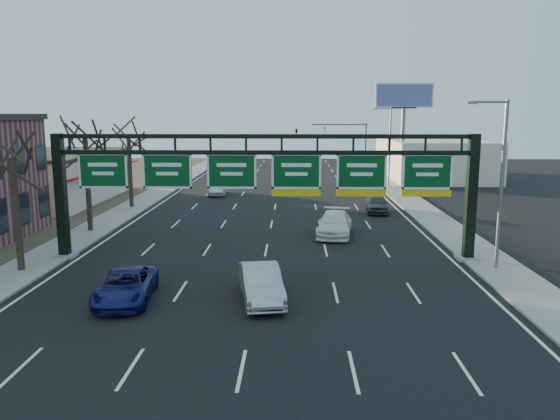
{
  "coord_description": "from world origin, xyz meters",
  "views": [
    {
      "loc": [
        1.7,
        -22.68,
        8.29
      ],
      "look_at": [
        0.95,
        6.13,
        3.2
      ],
      "focal_mm": 35.0,
      "sensor_mm": 36.0,
      "label": 1
    }
  ],
  "objects_px": {
    "sign_gantry": "(267,179)",
    "car_white_wagon": "(334,224)",
    "car_silver_sedan": "(261,284)",
    "car_blue_suv": "(126,286)"
  },
  "relations": [
    {
      "from": "car_blue_suv",
      "to": "car_silver_sedan",
      "type": "bearing_deg",
      "value": -3.56
    },
    {
      "from": "sign_gantry",
      "to": "car_white_wagon",
      "type": "distance_m",
      "value": 8.58
    },
    {
      "from": "sign_gantry",
      "to": "car_blue_suv",
      "type": "relative_size",
      "value": 4.94
    },
    {
      "from": "car_silver_sedan",
      "to": "car_white_wagon",
      "type": "height_order",
      "value": "car_white_wagon"
    },
    {
      "from": "car_silver_sedan",
      "to": "car_white_wagon",
      "type": "relative_size",
      "value": 0.87
    },
    {
      "from": "car_blue_suv",
      "to": "car_white_wagon",
      "type": "bearing_deg",
      "value": 47.89
    },
    {
      "from": "sign_gantry",
      "to": "car_silver_sedan",
      "type": "height_order",
      "value": "sign_gantry"
    },
    {
      "from": "sign_gantry",
      "to": "car_blue_suv",
      "type": "bearing_deg",
      "value": -128.88
    },
    {
      "from": "car_blue_suv",
      "to": "car_silver_sedan",
      "type": "xyz_separation_m",
      "value": [
        6.06,
        0.17,
        0.1
      ]
    },
    {
      "from": "car_blue_suv",
      "to": "car_white_wagon",
      "type": "distance_m",
      "value": 17.19
    }
  ]
}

